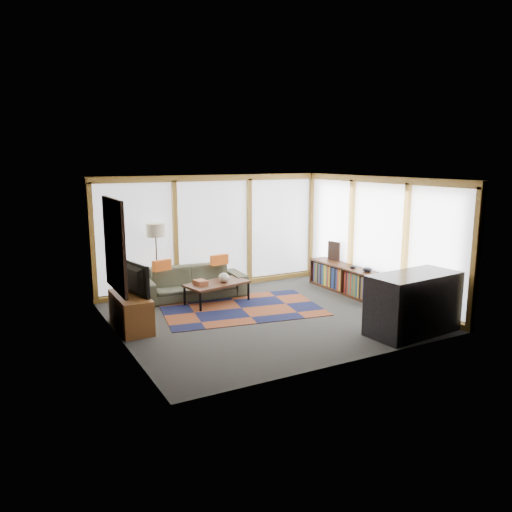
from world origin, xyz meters
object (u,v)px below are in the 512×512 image
sofa (193,282)px  bookshelf (348,280)px  tv_console (131,312)px  coffee_table (217,293)px  television (129,279)px  bar_counter (413,303)px  floor_lamp (157,261)px

sofa → bookshelf: (3.17, -1.35, -0.03)m
sofa → tv_console: sofa is taller
bookshelf → coffee_table: bearing=166.7°
television → tv_console: bearing=146.7°
bookshelf → bar_counter: 2.66m
tv_console → bar_counter: (4.21, -2.51, 0.22)m
television → bar_counter: television is taller
floor_lamp → coffee_table: 1.50m
floor_lamp → television: floor_lamp is taller
sofa → coffee_table: (0.28, -0.66, -0.11)m
television → bar_counter: (4.20, -2.54, -0.37)m
floor_lamp → tv_console: 2.06m
television → bookshelf: bearing=-101.5°
sofa → tv_console: size_ratio=1.86×
coffee_table → television: (-1.97, -0.71, 0.68)m
coffee_table → floor_lamp: bearing=134.4°
tv_console → bar_counter: bearing=-30.8°
coffee_table → bookshelf: bookshelf is taller
coffee_table → television: 2.20m
floor_lamp → coffee_table: floor_lamp is taller
tv_console → television: bearing=68.4°
coffee_table → bar_counter: 3.95m
bar_counter → television: bearing=144.0°
coffee_table → tv_console: 2.12m
bookshelf → bar_counter: (-0.66, -2.56, 0.22)m
coffee_table → tv_console: (-1.98, -0.74, 0.09)m
floor_lamp → coffee_table: bearing=-45.6°
coffee_table → bar_counter: size_ratio=0.79×
sofa → television: bearing=-136.0°
bar_counter → bookshelf: bearing=70.6°
bookshelf → television: 4.90m
bookshelf → bar_counter: bar_counter is taller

